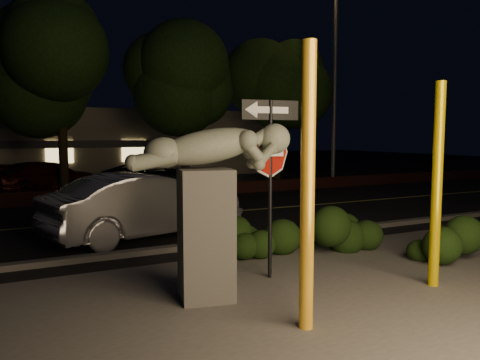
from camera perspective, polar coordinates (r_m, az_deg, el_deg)
name	(u,v)px	position (r m, az deg, el deg)	size (l,w,h in m)	color
ground	(148,204)	(17.41, -11.21, -2.86)	(90.00, 90.00, 0.00)	black
patio	(339,296)	(7.64, 12.00, -13.70)	(14.00, 6.00, 0.02)	#4C4944
road	(174,216)	(14.57, -8.06, -4.42)	(80.00, 8.00, 0.01)	black
lane_marking	(174,216)	(14.57, -8.06, -4.37)	(80.00, 0.12, 0.01)	#B7B549
curb	(231,242)	(10.82, -1.08, -7.55)	(80.00, 0.25, 0.12)	#4C4944
brick_wall	(138,193)	(18.62, -12.29, -1.56)	(40.00, 0.35, 0.50)	#492017
parking_lot	(110,185)	(24.18, -15.62, -0.61)	(40.00, 12.00, 0.01)	black
building	(84,143)	(31.93, -18.47, 4.34)	(22.00, 10.20, 4.00)	#655F50
tree_far_b	(59,43)	(20.23, -21.16, 15.26)	(5.20, 5.20, 8.41)	black
tree_far_c	(184,61)	(20.89, -6.79, 14.18)	(4.80, 4.80, 7.84)	black
tree_far_d	(278,75)	(23.45, 4.64, 12.64)	(4.40, 4.40, 7.42)	black
yellow_pole_left	(308,189)	(5.95, 8.24, -1.05)	(0.18, 0.18, 3.67)	yellow
yellow_pole_right	(437,186)	(8.26, 22.87, -0.65)	(0.17, 0.17, 3.37)	#D6B205
signpost	(270,153)	(8.02, 3.73, 3.32)	(1.05, 0.15, 3.10)	black
sculpture	(209,192)	(7.05, -3.86, -1.45)	(2.51, 1.15, 2.68)	#4C4944
hedge_center	(256,233)	(9.72, 2.01, -6.51)	(1.85, 0.87, 0.96)	black
hedge_right	(341,225)	(10.46, 12.22, -5.43)	(1.66, 0.89, 1.09)	black
hedge_far_right	(446,238)	(10.20, 23.77, -6.50)	(1.34, 0.84, 0.93)	black
streetlight	(331,63)	(23.06, 11.09, 13.84)	(1.49, 0.43, 9.88)	#47474C
silver_sedan	(146,205)	(11.63, -11.42, -3.05)	(1.68, 4.83, 1.59)	#B7B6BB
parked_car_red	(15,179)	(21.44, -25.70, 0.14)	(1.64, 4.09, 1.39)	maroon
parked_car_darkred	(49,178)	(21.10, -22.28, 0.21)	(1.96, 4.83, 1.40)	#3E100A
parked_car_dark	(157,176)	(21.20, -10.14, 0.46)	(2.20, 4.77, 1.33)	black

